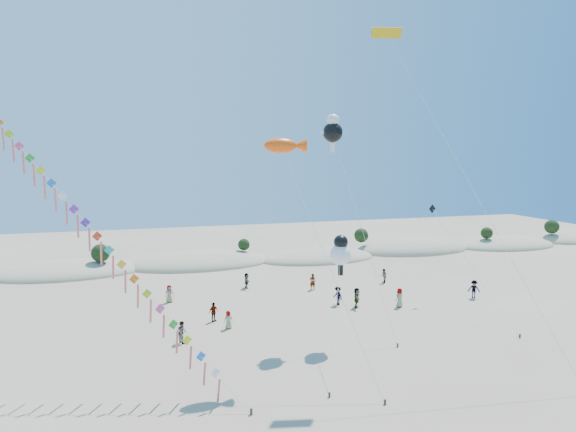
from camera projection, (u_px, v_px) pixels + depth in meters
The scene contains 8 objects.
dune_ridge at pixel (208, 263), 63.68m from camera, with size 145.30×11.49×5.57m.
kite_train at pixel (75, 212), 30.29m from camera, with size 17.98×15.63×20.14m.
fish_kite at pixel (285, 146), 32.90m from camera, with size 4.92×9.31×15.28m.
cartoon_kite_low at pixel (341, 252), 36.26m from camera, with size 4.89×9.06×8.18m.
cartoon_kite_high at pixel (333, 130), 39.03m from camera, with size 3.80×7.37×17.48m.
parafoil_kite at pixel (391, 40), 34.19m from camera, with size 8.81×11.99×23.20m.
dark_kite at pixel (455, 242), 44.78m from camera, with size 0.88×12.49×9.32m.
beachgoers at pixel (321, 295), 45.98m from camera, with size 30.43×14.94×1.86m.
Camera 1 is at (-6.36, -17.79, 13.96)m, focal length 30.00 mm.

